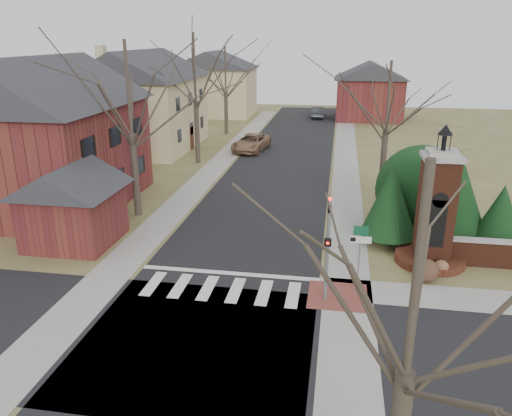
% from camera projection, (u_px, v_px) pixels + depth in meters
% --- Properties ---
extents(ground, '(120.00, 120.00, 0.00)m').
position_uv_depth(ground, '(217.00, 299.00, 20.13)').
color(ground, brown).
rests_on(ground, ground).
extents(main_street, '(8.00, 70.00, 0.01)m').
position_uv_depth(main_street, '(281.00, 166.00, 40.63)').
color(main_street, black).
rests_on(main_street, ground).
extents(cross_street, '(120.00, 8.00, 0.01)m').
position_uv_depth(cross_street, '(197.00, 341.00, 17.33)').
color(cross_street, black).
rests_on(cross_street, ground).
extents(crosswalk_zone, '(8.00, 2.20, 0.02)m').
position_uv_depth(crosswalk_zone, '(222.00, 289.00, 20.87)').
color(crosswalk_zone, silver).
rests_on(crosswalk_zone, ground).
extents(stop_bar, '(8.00, 0.35, 0.02)m').
position_uv_depth(stop_bar, '(229.00, 273.00, 22.27)').
color(stop_bar, silver).
rests_on(stop_bar, ground).
extents(sidewalk_right_main, '(2.00, 60.00, 0.02)m').
position_uv_depth(sidewalk_right_main, '(346.00, 168.00, 39.81)').
color(sidewalk_right_main, gray).
rests_on(sidewalk_right_main, ground).
extents(sidewalk_left, '(2.00, 60.00, 0.02)m').
position_uv_depth(sidewalk_left, '(219.00, 163.00, 41.44)').
color(sidewalk_left, gray).
rests_on(sidewalk_left, ground).
extents(curb_apron, '(2.40, 2.40, 0.02)m').
position_uv_depth(curb_apron, '(338.00, 296.00, 20.31)').
color(curb_apron, brown).
rests_on(curb_apron, ground).
extents(traffic_signal_pole, '(0.28, 0.41, 4.50)m').
position_uv_depth(traffic_signal_pole, '(328.00, 241.00, 19.14)').
color(traffic_signal_pole, slate).
rests_on(traffic_signal_pole, ground).
extents(sign_post, '(0.90, 0.07, 2.75)m').
position_uv_depth(sign_post, '(360.00, 244.00, 20.47)').
color(sign_post, slate).
rests_on(sign_post, ground).
extents(brick_gate_monument, '(3.20, 3.20, 6.47)m').
position_uv_depth(brick_gate_monument, '(435.00, 219.00, 22.67)').
color(brick_gate_monument, '#592A1A').
rests_on(brick_gate_monument, ground).
extents(house_brick_left, '(9.80, 11.80, 9.42)m').
position_uv_depth(house_brick_left, '(44.00, 130.00, 29.94)').
color(house_brick_left, maroon).
rests_on(house_brick_left, ground).
extents(house_stucco_left, '(9.80, 12.80, 9.28)m').
position_uv_depth(house_stucco_left, '(143.00, 98.00, 45.88)').
color(house_stucco_left, beige).
rests_on(house_stucco_left, ground).
extents(garage_left, '(4.80, 4.80, 4.29)m').
position_uv_depth(garage_left, '(72.00, 201.00, 24.91)').
color(garage_left, maroon).
rests_on(garage_left, ground).
extents(house_distant_left, '(10.80, 8.80, 8.53)m').
position_uv_depth(house_distant_left, '(214.00, 82.00, 65.33)').
color(house_distant_left, beige).
rests_on(house_distant_left, ground).
extents(house_distant_right, '(8.80, 8.80, 7.30)m').
position_uv_depth(house_distant_right, '(370.00, 89.00, 62.41)').
color(house_distant_right, maroon).
rests_on(house_distant_right, ground).
extents(evergreen_near, '(2.80, 2.80, 4.10)m').
position_uv_depth(evergreen_near, '(390.00, 200.00, 24.78)').
color(evergreen_near, '#473D33').
rests_on(evergreen_near, ground).
extents(evergreen_mid, '(3.40, 3.40, 4.70)m').
position_uv_depth(evergreen_mid, '(456.00, 191.00, 25.28)').
color(evergreen_mid, '#473D33').
rests_on(evergreen_mid, ground).
extents(evergreen_far, '(2.40, 2.40, 3.30)m').
position_uv_depth(evergreen_far, '(501.00, 213.00, 24.27)').
color(evergreen_far, '#473D33').
rests_on(evergreen_far, ground).
extents(evergreen_mass, '(4.80, 4.80, 4.80)m').
position_uv_depth(evergreen_mass, '(421.00, 186.00, 26.79)').
color(evergreen_mass, black).
rests_on(evergreen_mass, ground).
extents(bare_tree_0, '(8.05, 8.05, 11.15)m').
position_uv_depth(bare_tree_0, '(128.00, 81.00, 27.08)').
color(bare_tree_0, '#473D33').
rests_on(bare_tree_0, ground).
extents(bare_tree_1, '(8.40, 8.40, 11.64)m').
position_uv_depth(bare_tree_1, '(194.00, 63.00, 39.09)').
color(bare_tree_1, '#473D33').
rests_on(bare_tree_1, ground).
extents(bare_tree_2, '(7.35, 7.35, 10.19)m').
position_uv_depth(bare_tree_2, '(225.00, 66.00, 51.61)').
color(bare_tree_2, '#473D33').
rests_on(bare_tree_2, ground).
extents(bare_tree_3, '(7.00, 7.00, 9.70)m').
position_uv_depth(bare_tree_3, '(389.00, 91.00, 31.68)').
color(bare_tree_3, '#473D33').
rests_on(bare_tree_3, ground).
extents(bare_tree_4, '(6.65, 6.65, 9.21)m').
position_uv_depth(bare_tree_4, '(419.00, 259.00, 8.72)').
color(bare_tree_4, '#473D33').
rests_on(bare_tree_4, ground).
extents(pickup_truck, '(3.26, 5.72, 1.51)m').
position_uv_depth(pickup_truck, '(251.00, 143.00, 45.72)').
color(pickup_truck, '#8D694D').
rests_on(pickup_truck, ground).
extents(distant_car, '(1.75, 4.45, 1.44)m').
position_uv_depth(distant_car, '(317.00, 112.00, 64.10)').
color(distant_car, '#383C41').
rests_on(distant_car, ground).
extents(dry_shrub_left, '(0.99, 0.99, 0.99)m').
position_uv_depth(dry_shrub_left, '(427.00, 271.00, 21.43)').
color(dry_shrub_left, '#503324').
rests_on(dry_shrub_left, ground).
extents(dry_shrub_right, '(0.66, 0.66, 0.66)m').
position_uv_depth(dry_shrub_right, '(441.00, 267.00, 22.11)').
color(dry_shrub_right, brown).
rests_on(dry_shrub_right, ground).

